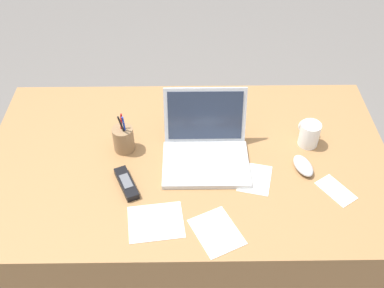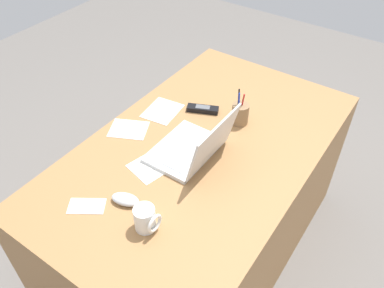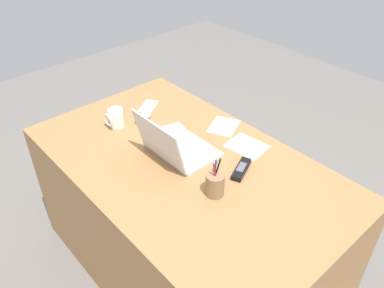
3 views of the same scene
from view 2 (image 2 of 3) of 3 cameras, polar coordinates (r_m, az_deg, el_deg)
ground_plane at (r=2.25m, az=1.12°, el=-14.47°), size 6.00×6.00×0.00m
desk at (r=1.96m, az=1.26°, el=-8.47°), size 1.50×0.89×0.74m
laptop at (r=1.62m, az=0.21°, el=-0.48°), size 0.31×0.28×0.23m
computer_mouse at (r=1.49m, az=-9.64°, el=-7.90°), size 0.09×0.12×0.03m
coffee_mug_white at (r=1.38m, az=-6.71°, el=-10.71°), size 0.08×0.09×0.10m
cordless_phone at (r=1.88m, az=1.56°, el=5.08°), size 0.10×0.15×0.03m
pen_holder at (r=1.80m, az=6.98°, el=4.40°), size 0.08×0.08×0.17m
paper_note_near_laptop at (r=1.60m, az=-6.58°, el=-3.58°), size 0.14×0.17×0.00m
paper_note_left at (r=1.51m, az=-15.00°, el=-8.67°), size 0.14×0.15×0.00m
paper_note_right at (r=1.89m, az=-4.31°, el=4.82°), size 0.19×0.17×0.00m
paper_note_front at (r=1.80m, az=-9.16°, el=2.13°), size 0.19×0.21×0.00m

